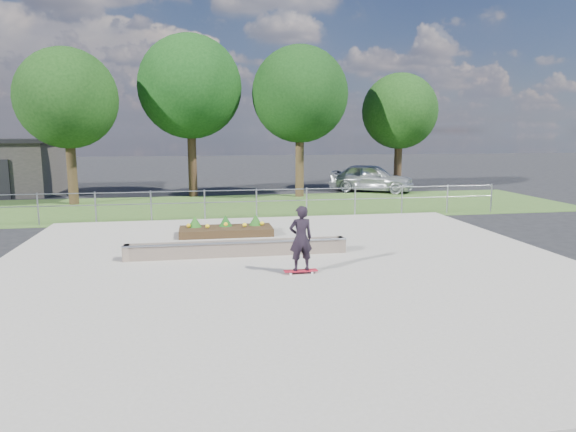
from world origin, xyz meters
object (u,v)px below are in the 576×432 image
at_px(skateboarder, 301,239).
at_px(parked_car, 371,178).
at_px(planter_bed, 226,229).
at_px(grind_ledge, 237,248).

bearing_deg(skateboarder, parked_car, 65.58).
bearing_deg(planter_bed, grind_ledge, -87.05).
relative_size(planter_bed, parked_car, 0.64).
xyz_separation_m(planter_bed, skateboarder, (1.50, -4.98, 0.67)).
distance_m(grind_ledge, skateboarder, 2.52).
xyz_separation_m(planter_bed, parked_car, (8.78, 11.07, 0.55)).
bearing_deg(grind_ledge, planter_bed, 92.95).
xyz_separation_m(grind_ledge, skateboarder, (1.35, -2.03, 0.65)).
bearing_deg(skateboarder, planter_bed, 106.77).
xyz_separation_m(grind_ledge, parked_car, (8.63, 14.01, 0.53)).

